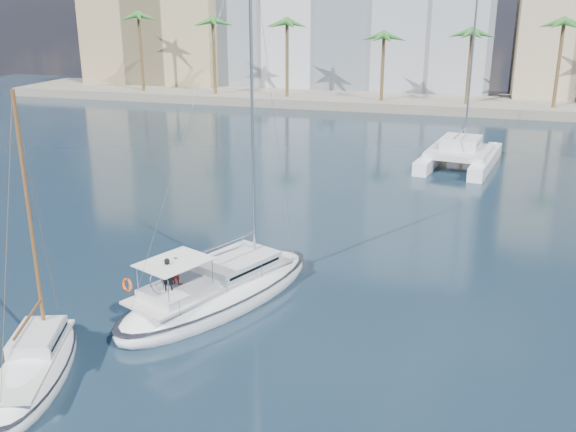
% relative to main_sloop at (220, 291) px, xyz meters
% --- Properties ---
extents(ground, '(160.00, 160.00, 0.00)m').
position_rel_main_sloop_xyz_m(ground, '(3.45, 2.38, -0.54)').
color(ground, black).
rests_on(ground, ground).
extents(quay, '(120.00, 14.00, 1.20)m').
position_rel_main_sloop_xyz_m(quay, '(3.45, 63.38, 0.06)').
color(quay, gray).
rests_on(quay, ground).
extents(building_tan_left, '(22.00, 14.00, 22.00)m').
position_rel_main_sloop_xyz_m(building_tan_left, '(-38.55, 71.38, 10.46)').
color(building_tan_left, tan).
rests_on(building_tan_left, ground).
extents(palm_left, '(3.60, 3.60, 12.30)m').
position_rel_main_sloop_xyz_m(palm_left, '(-30.55, 59.38, 9.74)').
color(palm_left, brown).
rests_on(palm_left, ground).
extents(palm_centre, '(3.60, 3.60, 12.30)m').
position_rel_main_sloop_xyz_m(palm_centre, '(3.45, 59.38, 9.74)').
color(palm_centre, brown).
rests_on(palm_centre, ground).
extents(main_sloop, '(8.28, 12.61, 17.92)m').
position_rel_main_sloop_xyz_m(main_sloop, '(0.00, 0.00, 0.00)').
color(main_sloop, white).
rests_on(main_sloop, ground).
extents(small_sloop, '(5.08, 8.29, 11.38)m').
position_rel_main_sloop_xyz_m(small_sloop, '(-4.27, -8.07, -0.12)').
color(small_sloop, white).
rests_on(small_sloop, ground).
extents(catamaran, '(7.24, 11.95, 16.48)m').
position_rel_main_sloop_xyz_m(catamaran, '(9.99, 30.99, 0.59)').
color(catamaran, white).
rests_on(catamaran, ground).
extents(seagull, '(1.14, 0.49, 0.21)m').
position_rel_main_sloop_xyz_m(seagull, '(0.15, 2.75, -0.11)').
color(seagull, silver).
rests_on(seagull, ground).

